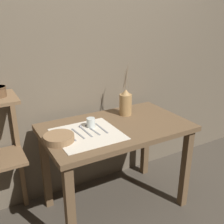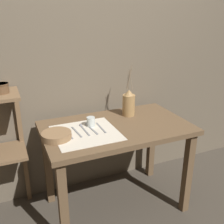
{
  "view_description": "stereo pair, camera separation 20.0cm",
  "coord_description": "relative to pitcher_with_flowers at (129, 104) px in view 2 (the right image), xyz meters",
  "views": [
    {
      "loc": [
        -0.95,
        -1.63,
        1.6
      ],
      "look_at": [
        -0.04,
        0.0,
        0.89
      ],
      "focal_mm": 42.0,
      "sensor_mm": 36.0,
      "label": 1
    },
    {
      "loc": [
        -0.77,
        -1.72,
        1.6
      ],
      "look_at": [
        -0.04,
        0.0,
        0.89
      ],
      "focal_mm": 42.0,
      "sensor_mm": 36.0,
      "label": 2
    }
  ],
  "objects": [
    {
      "name": "spoon_inner",
      "position": [
        -0.45,
        -0.1,
        -0.1
      ],
      "size": [
        0.02,
        0.21,
        0.02
      ],
      "color": "gray",
      "rests_on": "wooden_table"
    },
    {
      "name": "wooden_table",
      "position": [
        -0.19,
        -0.16,
        -0.22
      ],
      "size": [
        1.15,
        0.69,
        0.77
      ],
      "color": "brown",
      "rests_on": "ground_plane"
    },
    {
      "name": "linen_cloth",
      "position": [
        -0.45,
        -0.2,
        -0.11
      ],
      "size": [
        0.47,
        0.45,
        0.0
      ],
      "color": "beige",
      "rests_on": "wooden_table"
    },
    {
      "name": "knife_center",
      "position": [
        -0.51,
        -0.16,
        -0.1
      ],
      "size": [
        0.03,
        0.2,
        0.0
      ],
      "color": "gray",
      "rests_on": "wooden_table"
    },
    {
      "name": "pitcher_with_flowers",
      "position": [
        0.0,
        0.0,
        0.0
      ],
      "size": [
        0.11,
        0.11,
        0.44
      ],
      "color": "#A87F4C",
      "rests_on": "wooden_table"
    },
    {
      "name": "metal_pot_small",
      "position": [
        -0.97,
        0.08,
        0.23
      ],
      "size": [
        0.11,
        0.11,
        0.07
      ],
      "color": "brown",
      "rests_on": "wooden_shelf_unit"
    },
    {
      "name": "spoon_outer",
      "position": [
        -0.39,
        -0.1,
        -0.1
      ],
      "size": [
        0.04,
        0.21,
        0.02
      ],
      "color": "gray",
      "rests_on": "wooden_table"
    },
    {
      "name": "fork_outer",
      "position": [
        -0.32,
        -0.16,
        -0.1
      ],
      "size": [
        0.01,
        0.2,
        0.0
      ],
      "color": "gray",
      "rests_on": "wooden_table"
    },
    {
      "name": "glass_tumbler_near",
      "position": [
        -0.38,
        -0.1,
        -0.07
      ],
      "size": [
        0.06,
        0.06,
        0.07
      ],
      "color": "silver",
      "rests_on": "wooden_table"
    },
    {
      "name": "wooden_bowl",
      "position": [
        -0.67,
        -0.2,
        -0.08
      ],
      "size": [
        0.21,
        0.21,
        0.05
      ],
      "color": "#8E6B47",
      "rests_on": "wooden_table"
    },
    {
      "name": "stone_wall_back",
      "position": [
        -0.19,
        0.29,
        0.33
      ],
      "size": [
        7.0,
        0.06,
        2.4
      ],
      "color": "#6B5E4C",
      "rests_on": "ground_plane"
    },
    {
      "name": "fork_inner",
      "position": [
        -0.57,
        -0.16,
        -0.1
      ],
      "size": [
        0.03,
        0.2,
        0.0
      ],
      "color": "gray",
      "rests_on": "wooden_table"
    },
    {
      "name": "ground_plane",
      "position": [
        -0.19,
        -0.16,
        -0.87
      ],
      "size": [
        12.0,
        12.0,
        0.0
      ],
      "primitive_type": "plane",
      "color": "#473F35"
    }
  ]
}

